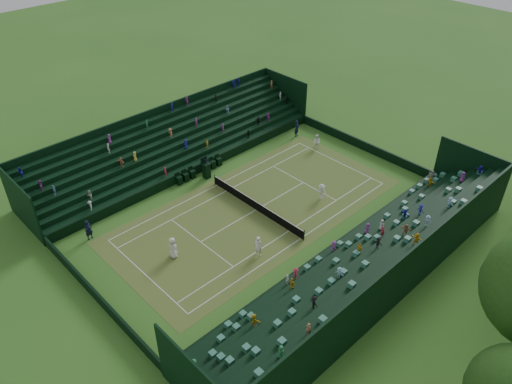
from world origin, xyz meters
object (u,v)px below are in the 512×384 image
umpire_chair (206,168)px  player_near_west (173,248)px  player_near_east (258,246)px  player_far_west (317,142)px  player_far_east (321,192)px  tennis_net (256,205)px

umpire_chair → player_near_west: size_ratio=1.29×
player_near_east → player_far_west: (-7.90, 16.35, -0.11)m
player_far_west → player_near_east: bearing=-61.2°
umpire_chair → player_far_west: (3.81, 12.17, -0.21)m
player_far_west → player_far_east: size_ratio=1.06×
umpire_chair → player_near_west: umpire_chair is taller
player_near_west → player_near_east: size_ratio=1.00×
player_far_west → player_far_east: 9.25m
player_near_west → player_far_west: bearing=-83.2°
umpire_chair → player_near_west: 11.70m
umpire_chair → player_near_east: bearing=-19.6°
tennis_net → player_near_west: 9.09m
player_near_west → player_near_east: bearing=-134.0°
tennis_net → umpire_chair: umpire_chair is taller
player_near_east → umpire_chair: bearing=-47.3°
player_far_east → player_near_east: bearing=-92.9°
tennis_net → umpire_chair: (-7.25, 0.16, 0.53)m
tennis_net → player_near_west: (-0.07, -9.07, 0.43)m
tennis_net → player_near_east: 6.02m
player_far_east → tennis_net: bearing=-129.6°
tennis_net → player_far_west: size_ratio=6.88×
umpire_chair → player_far_east: size_ratio=1.54×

